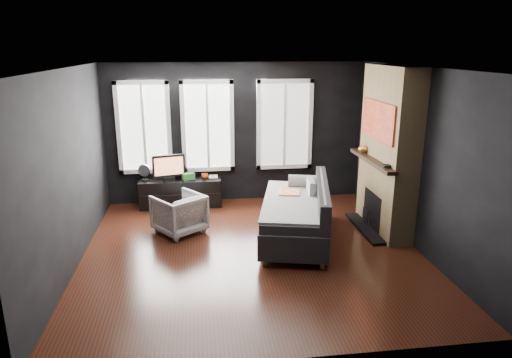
{
  "coord_description": "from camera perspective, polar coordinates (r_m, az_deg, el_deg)",
  "views": [
    {
      "loc": [
        -0.77,
        -6.25,
        2.98
      ],
      "look_at": [
        0.1,
        0.3,
        1.05
      ],
      "focal_mm": 32.0,
      "sensor_mm": 36.0,
      "label": 1
    }
  ],
  "objects": [
    {
      "name": "floor",
      "position": [
        6.97,
        -0.5,
        -9.04
      ],
      "size": [
        5.0,
        5.0,
        0.0
      ],
      "primitive_type": "plane",
      "color": "black",
      "rests_on": "ground"
    },
    {
      "name": "ceiling",
      "position": [
        6.31,
        -0.56,
        13.73
      ],
      "size": [
        5.0,
        5.0,
        0.0
      ],
      "primitive_type": "plane",
      "color": "white",
      "rests_on": "ground"
    },
    {
      "name": "wall_back",
      "position": [
        8.94,
        -2.5,
        5.75
      ],
      "size": [
        5.0,
        0.02,
        2.7
      ],
      "primitive_type": "cube",
      "color": "black",
      "rests_on": "ground"
    },
    {
      "name": "wall_left",
      "position": [
        6.69,
        -22.3,
        0.94
      ],
      "size": [
        0.02,
        5.0,
        2.7
      ],
      "primitive_type": "cube",
      "color": "black",
      "rests_on": "ground"
    },
    {
      "name": "wall_right",
      "position": [
        7.24,
        19.53,
        2.32
      ],
      "size": [
        0.02,
        5.0,
        2.7
      ],
      "primitive_type": "cube",
      "color": "black",
      "rests_on": "ground"
    },
    {
      "name": "windows",
      "position": [
        8.74,
        -5.57,
        12.26
      ],
      "size": [
        4.0,
        0.16,
        1.76
      ],
      "primitive_type": null,
      "color": "white",
      "rests_on": "wall_back"
    },
    {
      "name": "fireplace",
      "position": [
        7.68,
        16.21,
        3.37
      ],
      "size": [
        0.7,
        1.62,
        2.7
      ],
      "primitive_type": null,
      "color": "#93724C",
      "rests_on": "floor"
    },
    {
      "name": "sofa",
      "position": [
        7.26,
        4.92,
        -3.99
      ],
      "size": [
        1.58,
        2.4,
        0.95
      ],
      "primitive_type": null,
      "rotation": [
        0.0,
        0.0,
        -0.23
      ],
      "color": "#262629",
      "rests_on": "floor"
    },
    {
      "name": "stripe_pillow",
      "position": [
        7.54,
        6.85,
        -1.57
      ],
      "size": [
        0.14,
        0.4,
        0.4
      ],
      "primitive_type": "cube",
      "rotation": [
        0.0,
        0.0,
        -0.11
      ],
      "color": "gray",
      "rests_on": "sofa"
    },
    {
      "name": "armchair",
      "position": [
        7.62,
        -9.6,
        -4.04
      ],
      "size": [
        0.96,
        0.95,
        0.73
      ],
      "primitive_type": "imported",
      "rotation": [
        0.0,
        0.0,
        -2.51
      ],
      "color": "silver",
      "rests_on": "floor"
    },
    {
      "name": "media_console",
      "position": [
        8.92,
        -9.4,
        -1.66
      ],
      "size": [
        1.55,
        0.5,
        0.53
      ],
      "primitive_type": null,
      "rotation": [
        0.0,
        0.0,
        -0.01
      ],
      "color": "black",
      "rests_on": "floor"
    },
    {
      "name": "monitor",
      "position": [
        8.75,
        -10.87,
        1.63
      ],
      "size": [
        0.64,
        0.27,
        0.56
      ],
      "primitive_type": null,
      "rotation": [
        0.0,
        0.0,
        0.23
      ],
      "color": "black",
      "rests_on": "media_console"
    },
    {
      "name": "desk_fan",
      "position": [
        8.84,
        -13.77,
        0.83
      ],
      "size": [
        0.29,
        0.29,
        0.33
      ],
      "primitive_type": null,
      "rotation": [
        0.0,
        0.0,
        -0.28
      ],
      "color": "#979797",
      "rests_on": "media_console"
    },
    {
      "name": "mug",
      "position": [
        8.8,
        -6.44,
        0.44
      ],
      "size": [
        0.14,
        0.12,
        0.13
      ],
      "primitive_type": "imported",
      "rotation": [
        0.0,
        0.0,
        -0.17
      ],
      "color": "#E4551C",
      "rests_on": "media_console"
    },
    {
      "name": "book",
      "position": [
        8.86,
        -5.95,
        0.94
      ],
      "size": [
        0.17,
        0.02,
        0.24
      ],
      "primitive_type": "imported",
      "rotation": [
        0.0,
        0.0,
        -0.03
      ],
      "color": "#9F9980",
      "rests_on": "media_console"
    },
    {
      "name": "storage_box",
      "position": [
        8.79,
        -8.44,
        0.34
      ],
      "size": [
        0.26,
        0.21,
        0.12
      ],
      "primitive_type": "cube",
      "rotation": [
        0.0,
        0.0,
        0.33
      ],
      "color": "#327534",
      "rests_on": "media_console"
    },
    {
      "name": "mantel_vase",
      "position": [
        8.0,
        13.28,
        3.81
      ],
      "size": [
        0.18,
        0.19,
        0.17
      ],
      "primitive_type": "imported",
      "rotation": [
        0.0,
        0.0,
        -0.1
      ],
      "color": "gold",
      "rests_on": "fireplace"
    },
    {
      "name": "mantel_clock",
      "position": [
        7.12,
        16.04,
        1.57
      ],
      "size": [
        0.15,
        0.15,
        0.04
      ],
      "primitive_type": "cylinder",
      "rotation": [
        0.0,
        0.0,
        0.29
      ],
      "color": "black",
      "rests_on": "fireplace"
    }
  ]
}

